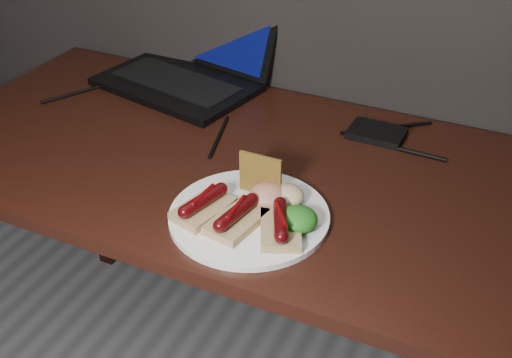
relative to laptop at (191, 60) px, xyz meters
name	(u,v)px	position (x,y,z in m)	size (l,w,h in m)	color
desk	(235,193)	(0.28, -0.30, -0.14)	(1.40, 0.70, 0.75)	black
laptop	(191,60)	(0.00, 0.00, 0.00)	(0.45, 0.40, 0.25)	black
hard_drive	(377,133)	(0.52, -0.08, -0.05)	(0.12, 0.09, 0.02)	black
desk_cables	(261,124)	(0.27, -0.15, -0.05)	(0.96, 0.36, 0.01)	black
plate	(249,216)	(0.40, -0.48, -0.05)	(0.30, 0.30, 0.01)	white
bread_sausage_left	(203,205)	(0.32, -0.51, -0.03)	(0.10, 0.13, 0.04)	tan
bread_sausage_center	(236,218)	(0.39, -0.52, -0.03)	(0.09, 0.13, 0.04)	tan
bread_sausage_right	(281,225)	(0.47, -0.51, -0.03)	(0.11, 0.13, 0.04)	tan
crispbread	(260,175)	(0.39, -0.41, 0.00)	(0.09, 0.01, 0.09)	olive
salad_greens	(298,219)	(0.49, -0.48, -0.02)	(0.07, 0.07, 0.04)	#124F0F
salsa_mound	(268,195)	(0.42, -0.44, -0.02)	(0.07, 0.07, 0.04)	#9E120F
coleslaw_mound	(287,196)	(0.45, -0.42, -0.02)	(0.06, 0.06, 0.04)	beige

